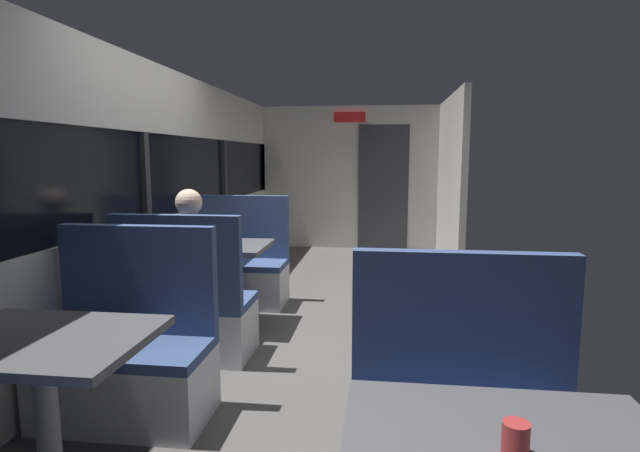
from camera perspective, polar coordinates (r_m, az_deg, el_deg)
ground_plane at (r=4.28m, az=-0.60°, el=-12.72°), size 3.30×9.20×0.02m
carriage_window_panel_left at (r=4.46m, az=-19.45°, el=2.44°), size 0.09×8.48×2.30m
carriage_end_bulkhead at (r=8.19m, az=3.78°, el=5.39°), size 2.90×0.11×2.30m
carriage_aisle_panel_right at (r=7.04m, az=14.61°, el=4.84°), size 0.08×2.40×2.30m
dining_table_near_window at (r=2.52m, az=-29.08°, el=-13.10°), size 0.90×0.70×0.74m
bench_near_window_facing_entry at (r=3.18m, az=-21.03°, el=-14.27°), size 0.95×0.50×1.10m
dining_table_mid_window at (r=4.48m, az=-11.71°, el=-3.30°), size 0.90×0.70×0.74m
bench_mid_window_facing_end at (r=3.93m, az=-14.91°, el=-9.72°), size 0.95×0.50×1.10m
bench_mid_window_facing_entry at (r=5.20m, az=-9.12°, el=-5.19°), size 0.95×0.50×1.10m
bench_front_aisle_facing_entry at (r=2.33m, az=16.09°, el=-22.66°), size 0.95×0.50×1.10m
seated_passenger at (r=3.93m, az=-14.62°, el=-6.51°), size 0.47×0.55×1.26m
coffee_cup_primary at (r=1.48m, az=21.40°, el=-21.69°), size 0.07×0.07×0.09m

